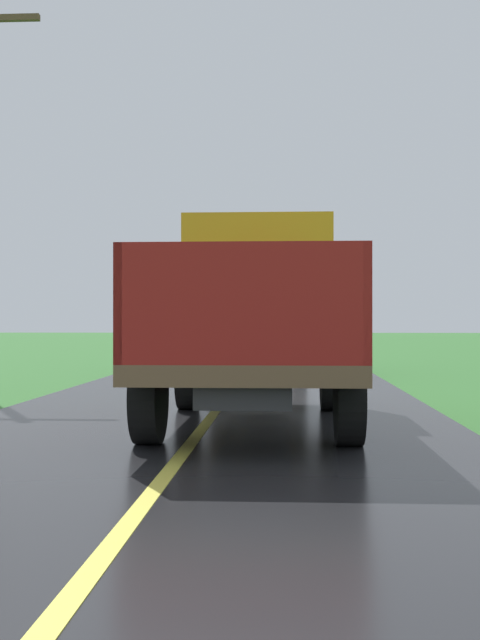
{
  "coord_description": "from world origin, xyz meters",
  "views": [
    {
      "loc": [
        0.99,
        -0.73,
        1.37
      ],
      "look_at": [
        0.21,
        13.18,
        1.4
      ],
      "focal_mm": 44.68,
      "sensor_mm": 36.0,
      "label": 1
    }
  ],
  "objects": [
    {
      "name": "banana_truck_far",
      "position": [
        0.34,
        21.78,
        1.46
      ],
      "size": [
        2.38,
        5.81,
        2.8
      ],
      "color": "#2D2D30",
      "rests_on": "road_surface"
    },
    {
      "name": "banana_truck_near",
      "position": [
        0.61,
        10.06,
        1.47
      ],
      "size": [
        2.38,
        5.82,
        2.8
      ],
      "color": "#2D2D30",
      "rests_on": "road_surface"
    }
  ]
}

